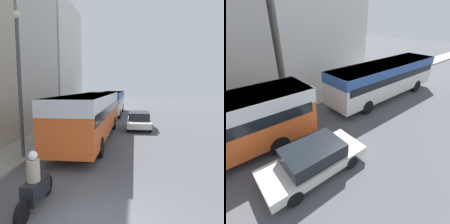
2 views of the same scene
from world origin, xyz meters
TOP-DOWN VIEW (x-y plane):
  - building_midblock at (-9.40, 11.90)m, footprint 6.41×6.85m
  - building_far_terrace at (-9.30, 20.19)m, footprint 6.20×8.66m
  - bus_lead at (-1.87, 9.28)m, footprint 2.52×11.38m
  - bus_following at (-1.91, 22.32)m, footprint 2.59×10.49m
  - motorcycle_behind_lead at (-1.84, 0.99)m, footprint 0.38×2.24m
  - car_crossing at (1.29, 13.47)m, footprint 1.93×4.53m
  - pedestrian_near_curb at (-4.71, 7.87)m, footprint 0.34×0.34m
  - lamp_post at (-4.35, 5.00)m, footprint 0.36×0.36m

SIDE VIEW (x-z plane):
  - motorcycle_behind_lead at x=-1.84m, z-range -0.18..1.55m
  - car_crossing at x=1.29m, z-range 0.04..1.42m
  - pedestrian_near_curb at x=-4.71m, z-range 0.18..1.89m
  - bus_following at x=-1.91m, z-range 0.44..3.24m
  - bus_lead at x=-1.87m, z-range 0.45..3.42m
  - lamp_post at x=-4.35m, z-range 0.73..7.39m
  - building_far_terrace at x=-9.30m, z-range 0.00..12.72m
  - building_midblock at x=-9.40m, z-range 0.00..13.37m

